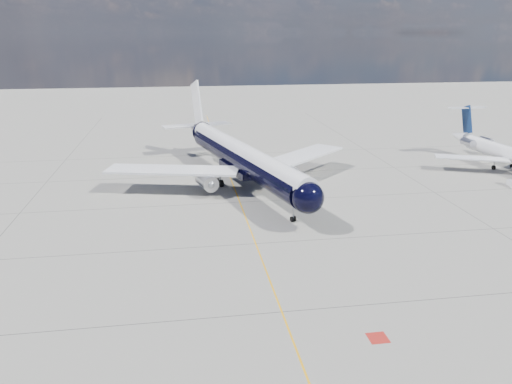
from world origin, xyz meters
TOP-DOWN VIEW (x-y plane):
  - ground at (0.00, 30.00)m, footprint 320.00×320.00m
  - taxiway_centerline at (0.00, 25.00)m, footprint 0.16×160.00m
  - red_marking at (6.80, -10.00)m, footprint 1.60×1.60m
  - main_airliner at (1.17, 34.21)m, footprint 40.55×50.20m
  - regional_jet at (48.78, 37.03)m, footprint 25.47×29.35m

SIDE VIEW (x-z plane):
  - ground at x=0.00m, z-range 0.00..0.00m
  - taxiway_centerline at x=0.00m, z-range 0.00..0.01m
  - red_marking at x=6.80m, z-range 0.00..0.01m
  - regional_jet at x=48.78m, z-range -1.83..8.10m
  - main_airliner at x=1.17m, z-range -2.79..11.93m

